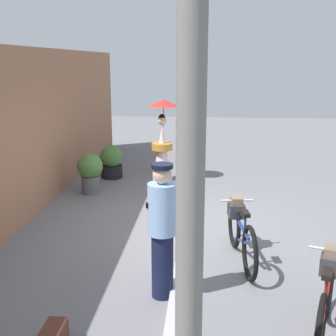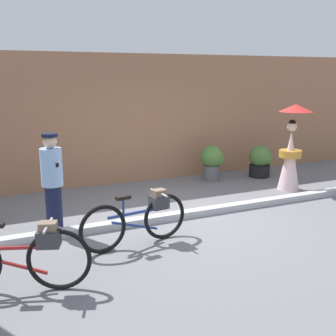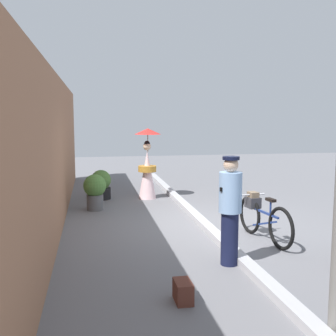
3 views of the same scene
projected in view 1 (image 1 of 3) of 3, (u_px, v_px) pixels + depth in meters
ground_plane at (187, 227)px, 7.43m from camera, size 30.00×30.00×0.00m
building_wall at (11, 138)px, 7.33m from camera, size 14.00×0.40×3.01m
sidewalk_curb at (187, 224)px, 7.42m from camera, size 14.00×0.20×0.12m
bicycle_near_officer at (327, 297)px, 4.36m from camera, size 1.72×0.70×0.86m
bicycle_far_side at (240, 231)px, 6.13m from camera, size 1.76×0.48×0.82m
person_officer at (162, 228)px, 5.05m from camera, size 0.34×0.37×1.64m
person_with_parasol at (162, 142)px, 10.15m from camera, size 0.72×0.72×1.90m
potted_plant_by_door at (112, 161)px, 10.51m from camera, size 0.55×0.54×0.79m
potted_plant_small at (91, 171)px, 9.24m from camera, size 0.56×0.54×0.86m
utility_pole at (191, 123)px, 2.56m from camera, size 0.18×0.18×4.80m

